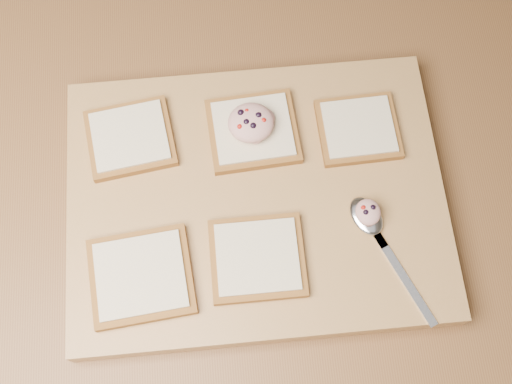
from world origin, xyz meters
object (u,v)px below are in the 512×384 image
(tuna_salad_dollop, at_px, (251,123))
(cutting_board, at_px, (256,200))
(bread_far_center, at_px, (253,131))
(spoon, at_px, (372,225))

(tuna_salad_dollop, bearing_deg, cutting_board, -91.09)
(bread_far_center, bearing_deg, tuna_salad_dollop, 152.30)
(cutting_board, distance_m, bread_far_center, 0.09)
(cutting_board, bearing_deg, bread_far_center, 87.31)
(bread_far_center, relative_size, spoon, 0.69)
(cutting_board, bearing_deg, tuna_salad_dollop, 88.91)
(bread_far_center, relative_size, tuna_salad_dollop, 2.03)
(cutting_board, distance_m, tuna_salad_dollop, 0.11)
(cutting_board, bearing_deg, spoon, -21.70)
(cutting_board, height_order, bread_far_center, bread_far_center)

